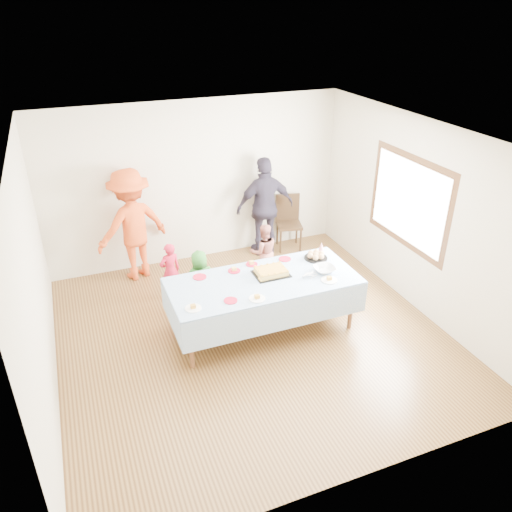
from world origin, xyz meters
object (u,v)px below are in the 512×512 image
Objects in this scene: party_table at (263,284)px; birthday_cake at (271,272)px; dining_chair at (288,219)px; adult_left at (132,225)px.

birthday_cake is (0.15, 0.10, 0.09)m from party_table.
party_table is 2.63m from dining_chair.
party_table is at bearing 104.07° from adult_left.
party_table is 2.53m from adult_left.
adult_left is at bearing -164.15° from dining_chair.
party_table is 0.20m from birthday_cake.
dining_chair is (1.25, 2.11, -0.28)m from birthday_cake.
party_table is 1.38× the size of adult_left.
adult_left reaches higher than dining_chair.
adult_left is (-1.50, 2.03, 0.09)m from birthday_cake.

